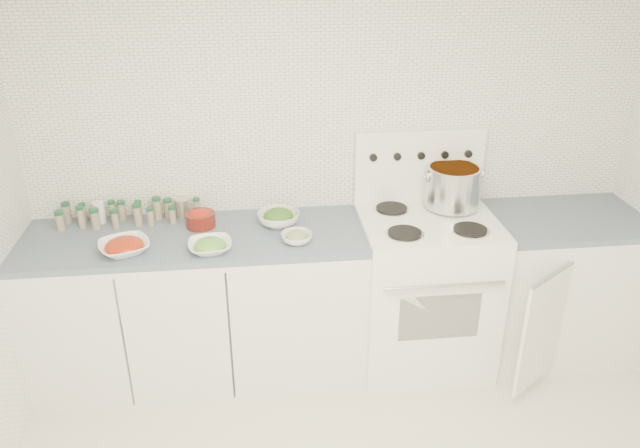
# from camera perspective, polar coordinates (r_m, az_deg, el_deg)

# --- Properties ---
(room_walls) EXTENTS (3.54, 3.04, 2.52)m
(room_walls) POSITION_cam_1_polar(r_m,az_deg,el_deg) (2.12, 7.24, 1.54)
(room_walls) COLOR white
(room_walls) RESTS_ON ground
(counter_left) EXTENTS (1.85, 0.62, 0.90)m
(counter_left) POSITION_cam_1_polar(r_m,az_deg,el_deg) (3.66, -10.90, -7.35)
(counter_left) COLOR white
(counter_left) RESTS_ON ground
(stove) EXTENTS (0.76, 0.70, 1.36)m
(stove) POSITION_cam_1_polar(r_m,az_deg,el_deg) (3.74, 9.43, -5.59)
(stove) COLOR white
(stove) RESTS_ON ground
(counter_right) EXTENTS (0.89, 0.86, 0.90)m
(counter_right) POSITION_cam_1_polar(r_m,az_deg,el_deg) (4.06, 20.70, -5.19)
(counter_right) COLOR white
(counter_right) RESTS_ON ground
(stock_pot) EXTENTS (0.33, 0.31, 0.24)m
(stock_pot) POSITION_cam_1_polar(r_m,az_deg,el_deg) (3.65, 12.05, 3.52)
(stock_pot) COLOR silver
(stock_pot) RESTS_ON stove
(bowl_tomato) EXTENTS (0.32, 0.32, 0.08)m
(bowl_tomato) POSITION_cam_1_polar(r_m,az_deg,el_deg) (3.34, -17.47, -1.98)
(bowl_tomato) COLOR white
(bowl_tomato) RESTS_ON counter_left
(bowl_snowpea) EXTENTS (0.25, 0.25, 0.07)m
(bowl_snowpea) POSITION_cam_1_polar(r_m,az_deg,el_deg) (3.25, -10.02, -1.97)
(bowl_snowpea) COLOR white
(bowl_snowpea) RESTS_ON counter_left
(bowl_broccoli) EXTENTS (0.26, 0.26, 0.09)m
(bowl_broccoli) POSITION_cam_1_polar(r_m,az_deg,el_deg) (3.49, -3.82, 0.61)
(bowl_broccoli) COLOR white
(bowl_broccoli) RESTS_ON counter_left
(bowl_zucchini) EXTENTS (0.19, 0.19, 0.07)m
(bowl_zucchini) POSITION_cam_1_polar(r_m,az_deg,el_deg) (3.29, -2.14, -1.21)
(bowl_zucchini) COLOR white
(bowl_zucchini) RESTS_ON counter_left
(bowl_pepper) EXTENTS (0.16, 0.16, 0.10)m
(bowl_pepper) POSITION_cam_1_polar(r_m,az_deg,el_deg) (3.52, -10.87, 0.52)
(bowl_pepper) COLOR #5C170F
(bowl_pepper) RESTS_ON counter_left
(salt_canister) EXTENTS (0.08, 0.08, 0.12)m
(salt_canister) POSITION_cam_1_polar(r_m,az_deg,el_deg) (3.71, -19.53, 1.02)
(salt_canister) COLOR white
(salt_canister) RESTS_ON counter_left
(tin_can) EXTENTS (0.10, 0.10, 0.11)m
(tin_can) POSITION_cam_1_polar(r_m,az_deg,el_deg) (3.66, -12.44, 1.47)
(tin_can) COLOR #B5B199
(tin_can) RESTS_ON counter_left
(spice_cluster) EXTENTS (0.78, 0.16, 0.13)m
(spice_cluster) POSITION_cam_1_polar(r_m,az_deg,el_deg) (3.66, -17.58, 0.96)
(spice_cluster) COLOR gray
(spice_cluster) RESTS_ON counter_left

